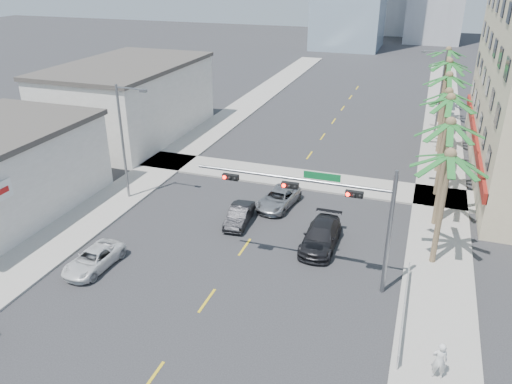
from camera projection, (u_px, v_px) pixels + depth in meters
ground at (173, 349)px, 24.00m from camera, size 260.00×260.00×0.00m
sidewalk_right at (440, 208)px, 37.55m from camera, size 4.00×120.00×0.15m
sidewalk_left at (158, 169)px, 44.69m from camera, size 4.00×120.00×0.15m
sidewalk_cross at (293, 178)px, 42.84m from camera, size 80.00×4.00×0.15m
building_left_far at (130, 102)px, 52.30m from camera, size 11.00×18.00×7.20m
traffic_signal_mast at (331, 203)px, 26.98m from camera, size 11.12×0.54×7.20m
palm_tree_0 at (450, 156)px, 27.87m from camera, size 4.80×4.80×7.80m
palm_tree_1 at (451, 124)px, 32.18m from camera, size 4.80×4.80×8.16m
palm_tree_2 at (451, 100)px, 36.50m from camera, size 4.80×4.80×8.52m
palm_tree_3 at (449, 93)px, 41.25m from camera, size 4.80×4.80×7.80m
palm_tree_4 at (449, 76)px, 45.56m from camera, size 4.80×4.80×8.16m
palm_tree_5 at (450, 63)px, 49.87m from camera, size 4.80×4.80×8.52m
palm_tree_6 at (448, 61)px, 54.63m from camera, size 4.80×4.80×7.80m
palm_tree_7 at (449, 50)px, 58.94m from camera, size 4.80×4.80×8.16m
streetlight_left at (124, 137)px, 37.15m from camera, size 2.55×0.25×9.00m
streetlight_right at (439, 89)px, 51.20m from camera, size 2.55×0.25×9.00m
guardrail at (404, 308)px, 25.80m from camera, size 0.08×8.08×1.00m
car_parked_far at (94, 259)px, 30.13m from camera, size 2.21×4.41×1.20m
car_lane_left at (239, 215)px, 35.29m from camera, size 1.71×4.02×1.29m
car_lane_center at (278, 199)px, 37.72m from camera, size 2.81×4.98×1.31m
car_lane_right at (321, 236)px, 32.39m from camera, size 2.12×5.20×1.51m
pedestrian at (439, 360)px, 21.83m from camera, size 0.72×0.51×1.87m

